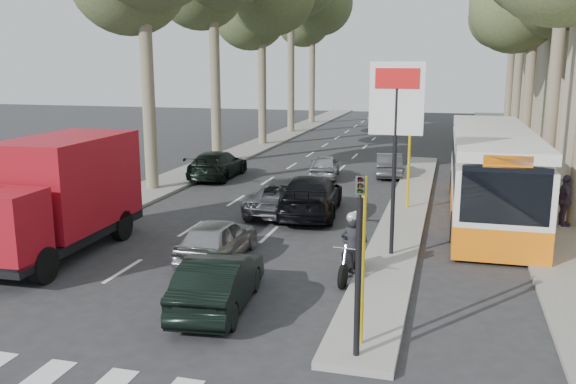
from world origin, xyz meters
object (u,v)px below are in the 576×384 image
at_px(motorcycle, 354,247).
at_px(city_bus, 490,170).
at_px(red_truck, 57,194).
at_px(silver_hatchback, 217,239).
at_px(dark_hatchback, 219,281).

bearing_deg(motorcycle, city_bus, 70.55).
bearing_deg(city_bus, red_truck, -147.40).
xyz_separation_m(silver_hatchback, motorcycle, (4.00, -0.39, 0.20)).
height_order(silver_hatchback, motorcycle, motorcycle).
bearing_deg(motorcycle, silver_hatchback, -179.50).
bearing_deg(city_bus, motorcycle, -116.10).
height_order(dark_hatchback, motorcycle, motorcycle).
bearing_deg(red_truck, motorcycle, 0.16).
height_order(city_bus, motorcycle, city_bus).
height_order(silver_hatchback, red_truck, red_truck).
xyz_separation_m(dark_hatchback, red_truck, (-6.08, 2.64, 1.16)).
distance_m(red_truck, motorcycle, 8.79).
relative_size(silver_hatchback, red_truck, 0.56).
height_order(red_truck, city_bus, red_truck).
xyz_separation_m(silver_hatchback, red_truck, (-4.73, -0.66, 1.18)).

